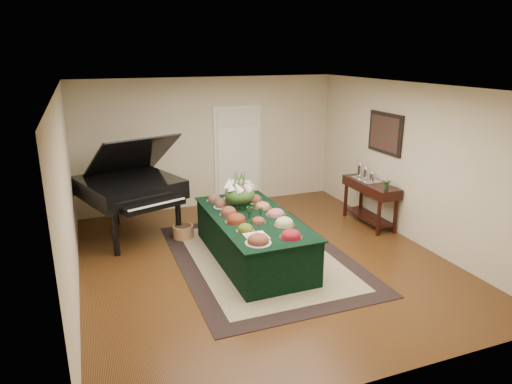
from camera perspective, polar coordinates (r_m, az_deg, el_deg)
name	(u,v)px	position (r m, az deg, el deg)	size (l,w,h in m)	color
ground	(263,260)	(7.36, 0.84, -8.49)	(6.00, 6.00, 0.00)	black
area_rug	(262,257)	(7.43, 0.79, -8.17)	(2.65, 3.71, 0.01)	black
kitchen_doorway	(238,156)	(9.87, -2.29, 4.48)	(1.05, 0.07, 2.10)	silver
buffet_table	(253,238)	(7.25, -0.41, -5.75)	(1.23, 2.57, 0.72)	black
food_platters	(251,213)	(7.14, -0.69, -2.63)	(1.01, 2.37, 0.12)	beige
cutting_board	(256,234)	(6.35, -0.02, -5.30)	(0.31, 0.31, 0.10)	tan
green_goblets	(253,212)	(7.06, -0.38, -2.47)	(0.24, 0.30, 0.18)	#13301D
floral_centerpiece	(240,190)	(7.42, -2.06, 0.22)	(0.51, 0.51, 0.51)	#13301D
grand_piano	(130,186)	(8.30, -15.46, 0.68)	(1.93, 2.13, 1.82)	black
wicker_basket	(183,232)	(8.25, -9.08, -4.93)	(0.37, 0.37, 0.23)	#A77043
mahogany_sideboard	(370,192)	(8.88, 14.12, 0.03)	(0.45, 1.31, 0.84)	black
tea_service	(366,174)	(8.96, 13.54, 2.25)	(0.34, 0.58, 0.30)	silver
pink_bouquet	(387,181)	(8.44, 16.04, 1.29)	(0.16, 0.16, 0.21)	#13301D
wall_painting	(385,133)	(8.76, 15.84, 7.09)	(0.05, 0.95, 0.75)	black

